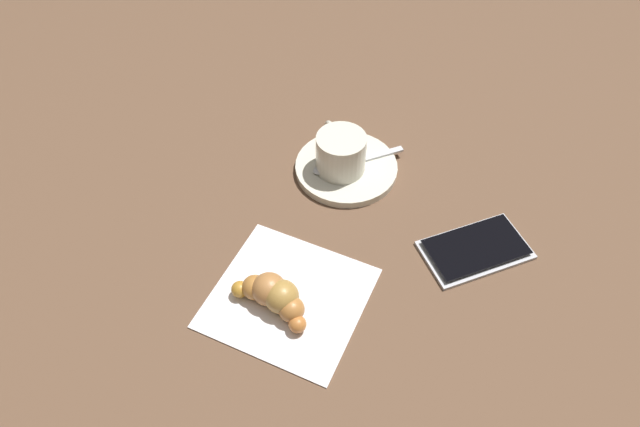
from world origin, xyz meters
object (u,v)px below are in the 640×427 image
saucer (346,168)px  teaspoon (344,164)px  napkin (289,297)px  croissant (274,295)px  espresso_cup (340,152)px  sugar_packet (339,145)px  cell_phone (476,249)px

saucer → teaspoon: teaspoon is taller
napkin → croissant: bearing=162.6°
saucer → napkin: saucer is taller
espresso_cup → sugar_packet: size_ratio=1.55×
saucer → cell_phone: same height
napkin → croissant: (-0.02, 0.01, 0.02)m
espresso_cup → sugar_packet: espresso_cup is taller
saucer → napkin: (-0.21, -0.08, -0.00)m
sugar_packet → croissant: (-0.25, -0.11, 0.01)m
sugar_packet → espresso_cup: bearing=80.3°
saucer → sugar_packet: sugar_packet is taller
teaspoon → cell_phone: 0.21m
napkin → croissant: 0.03m
teaspoon → sugar_packet: (0.03, 0.03, 0.00)m
teaspoon → napkin: (-0.20, -0.09, -0.01)m
teaspoon → napkin: 0.22m
sugar_packet → saucer: bearing=94.1°
saucer → teaspoon: (-0.00, 0.00, 0.01)m
espresso_cup → sugar_packet: 0.05m
teaspoon → sugar_packet: 0.04m
saucer → sugar_packet: (0.02, 0.03, 0.01)m
espresso_cup → cell_phone: size_ratio=0.58×
teaspoon → cell_phone: (0.00, -0.21, -0.01)m
espresso_cup → croissant: bearing=-158.9°
sugar_packet → napkin: sugar_packet is taller
croissant → cell_phone: bearing=-31.0°
teaspoon → napkin: size_ratio=0.74×
napkin → teaspoon: bearing=22.9°
espresso_cup → teaspoon: espresso_cup is taller
croissant → cell_phone: (0.22, -0.13, -0.02)m
napkin → cell_phone: cell_phone is taller
saucer → croissant: size_ratio=1.31×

